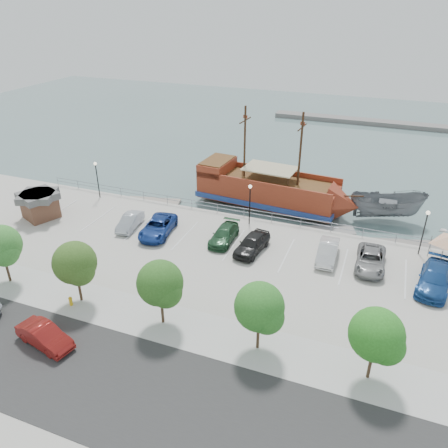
% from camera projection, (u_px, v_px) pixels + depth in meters
% --- Properties ---
extents(ground, '(160.00, 160.00, 0.00)m').
position_uv_depth(ground, '(226.00, 265.00, 39.41)').
color(ground, slate).
extents(street, '(100.00, 8.00, 0.04)m').
position_uv_depth(street, '(130.00, 389.00, 25.74)').
color(street, '#2C2C2C').
rests_on(street, land_slab).
extents(sidewalk, '(100.00, 4.00, 0.05)m').
position_uv_depth(sidewalk, '(176.00, 325.00, 30.69)').
color(sidewalk, '#B6B6B6').
rests_on(sidewalk, land_slab).
extents(seawall_railing, '(50.00, 0.06, 1.00)m').
position_uv_depth(seawall_railing, '(253.00, 214.00, 45.14)').
color(seawall_railing, slate).
rests_on(seawall_railing, land_slab).
extents(far_shore, '(40.00, 3.00, 0.80)m').
position_uv_depth(far_shore, '(381.00, 123.00, 81.43)').
color(far_shore, slate).
rests_on(far_shore, ground).
extents(pirate_ship, '(18.67, 6.50, 11.66)m').
position_uv_depth(pirate_ship, '(279.00, 192.00, 49.02)').
color(pirate_ship, maroon).
rests_on(pirate_ship, ground).
extents(patrol_boat, '(8.45, 4.95, 3.07)m').
position_uv_depth(patrol_boat, '(387.00, 208.00, 46.41)').
color(patrol_boat, slate).
rests_on(patrol_boat, ground).
extents(dock_west, '(6.50, 3.10, 0.36)m').
position_uv_depth(dock_west, '(153.00, 202.00, 50.96)').
color(dock_west, gray).
rests_on(dock_west, ground).
extents(dock_mid, '(6.54, 3.89, 0.36)m').
position_uv_depth(dock_mid, '(323.00, 231.00, 44.65)').
color(dock_mid, gray).
rests_on(dock_mid, ground).
extents(dock_east, '(6.85, 3.56, 0.38)m').
position_uv_depth(dock_east, '(407.00, 246.00, 42.07)').
color(dock_east, gray).
rests_on(dock_east, ground).
extents(shed, '(4.41, 4.41, 2.76)m').
position_uv_depth(shed, '(39.00, 204.00, 44.98)').
color(shed, brown).
rests_on(shed, land_slab).
extents(street_sedan, '(4.55, 2.38, 1.43)m').
position_uv_depth(street_sedan, '(44.00, 336.00, 28.74)').
color(street_sedan, maroon).
rests_on(street_sedan, street).
extents(fire_hydrant, '(0.27, 0.27, 0.79)m').
position_uv_depth(fire_hydrant, '(71.00, 301.00, 32.49)').
color(fire_hydrant, gold).
rests_on(fire_hydrant, sidewalk).
extents(lamp_post_left, '(0.36, 0.36, 4.28)m').
position_uv_depth(lamp_post_left, '(97.00, 174.00, 48.68)').
color(lamp_post_left, black).
rests_on(lamp_post_left, land_slab).
extents(lamp_post_mid, '(0.36, 0.36, 4.28)m').
position_uv_depth(lamp_post_mid, '(250.00, 197.00, 42.94)').
color(lamp_post_mid, black).
rests_on(lamp_post_mid, land_slab).
extents(lamp_post_right, '(0.36, 0.36, 4.28)m').
position_uv_depth(lamp_post_right, '(425.00, 225.00, 37.84)').
color(lamp_post_right, black).
rests_on(lamp_post_right, land_slab).
extents(tree_b, '(3.30, 3.20, 5.00)m').
position_uv_depth(tree_b, '(2.00, 247.00, 33.83)').
color(tree_b, '#473321').
rests_on(tree_b, sidewalk).
extents(tree_c, '(3.30, 3.20, 5.00)m').
position_uv_depth(tree_c, '(76.00, 265.00, 31.60)').
color(tree_c, '#473321').
rests_on(tree_c, sidewalk).
extents(tree_d, '(3.30, 3.20, 5.00)m').
position_uv_depth(tree_d, '(161.00, 285.00, 29.37)').
color(tree_d, '#473321').
rests_on(tree_d, sidewalk).
extents(tree_e, '(3.30, 3.20, 5.00)m').
position_uv_depth(tree_e, '(261.00, 309.00, 27.14)').
color(tree_e, '#473321').
rests_on(tree_e, sidewalk).
extents(tree_f, '(3.30, 3.20, 5.00)m').
position_uv_depth(tree_f, '(379.00, 337.00, 24.90)').
color(tree_f, '#473321').
rests_on(tree_f, sidewalk).
extents(parked_car_b, '(1.95, 4.26, 1.35)m').
position_uv_depth(parked_car_b, '(130.00, 222.00, 43.28)').
color(parked_car_b, '#ACB3BC').
rests_on(parked_car_b, land_slab).
extents(parked_car_c, '(3.27, 5.76, 1.52)m').
position_uv_depth(parked_car_c, '(158.00, 227.00, 42.11)').
color(parked_car_c, navy).
rests_on(parked_car_c, land_slab).
extents(parked_car_d, '(2.01, 4.75, 1.37)m').
position_uv_depth(parked_car_d, '(224.00, 235.00, 40.90)').
color(parked_car_d, '#244F2F').
rests_on(parked_car_d, land_slab).
extents(parked_car_e, '(2.58, 4.99, 1.62)m').
position_uv_depth(parked_car_e, '(252.00, 244.00, 39.20)').
color(parked_car_e, black).
rests_on(parked_car_e, land_slab).
extents(parked_car_f, '(1.77, 4.66, 1.52)m').
position_uv_depth(parked_car_f, '(328.00, 252.00, 38.07)').
color(parked_car_f, silver).
rests_on(parked_car_f, land_slab).
extents(parked_car_g, '(2.51, 5.23, 1.44)m').
position_uv_depth(parked_car_g, '(371.00, 260.00, 36.96)').
color(parked_car_g, gray).
rests_on(parked_car_g, land_slab).
extents(parked_car_h, '(3.21, 5.99, 1.65)m').
position_uv_depth(parked_car_h, '(435.00, 279.00, 34.33)').
color(parked_car_h, navy).
rests_on(parked_car_h, land_slab).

